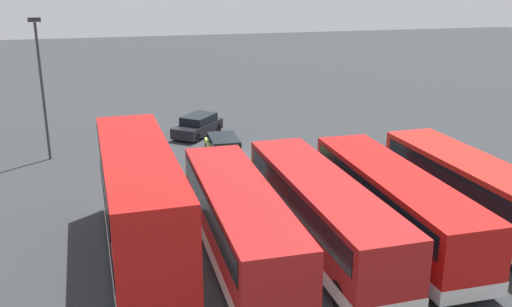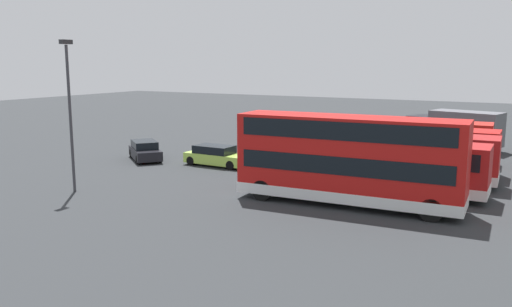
{
  "view_description": "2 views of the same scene",
  "coord_description": "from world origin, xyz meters",
  "px_view_note": "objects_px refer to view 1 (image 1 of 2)",
  "views": [
    {
      "loc": [
        7.69,
        32.4,
        10.98
      ],
      "look_at": [
        0.3,
        2.64,
        1.15
      ],
      "focal_mm": 40.3,
      "sensor_mm": 36.0,
      "label": 1
    },
    {
      "loc": [
        32.39,
        20.21,
        7.26
      ],
      "look_at": [
        1.96,
        3.45,
        1.2
      ],
      "focal_mm": 37.17,
      "sensor_mm": 36.0,
      "label": 2
    }
  ],
  "objects_px": {
    "bus_single_deck_near_end": "(472,190)",
    "bus_double_decker_fifth": "(140,203)",
    "car_hatchback_silver": "(224,149)",
    "car_small_green": "(198,126)",
    "bus_single_deck_second": "(394,202)",
    "bus_single_deck_fourth": "(239,220)",
    "bus_single_deck_third": "(321,210)",
    "lamp_post_tall": "(41,79)"
  },
  "relations": [
    {
      "from": "bus_single_deck_fourth",
      "to": "lamp_post_tall",
      "type": "relative_size",
      "value": 1.37
    },
    {
      "from": "bus_single_deck_near_end",
      "to": "car_small_green",
      "type": "bearing_deg",
      "value": -60.6
    },
    {
      "from": "car_small_green",
      "to": "bus_single_deck_third",
      "type": "bearing_deg",
      "value": 97.76
    },
    {
      "from": "bus_single_deck_second",
      "to": "bus_single_deck_third",
      "type": "height_order",
      "value": "same"
    },
    {
      "from": "bus_single_deck_second",
      "to": "car_small_green",
      "type": "xyz_separation_m",
      "value": [
        5.72,
        -17.84,
        -0.92
      ]
    },
    {
      "from": "bus_single_deck_fourth",
      "to": "car_small_green",
      "type": "xyz_separation_m",
      "value": [
        -1.0,
        -18.02,
        -0.92
      ]
    },
    {
      "from": "bus_single_deck_third",
      "to": "bus_double_decker_fifth",
      "type": "height_order",
      "value": "bus_double_decker_fifth"
    },
    {
      "from": "car_hatchback_silver",
      "to": "lamp_post_tall",
      "type": "bearing_deg",
      "value": -15.49
    },
    {
      "from": "car_small_green",
      "to": "lamp_post_tall",
      "type": "height_order",
      "value": "lamp_post_tall"
    },
    {
      "from": "bus_single_deck_fourth",
      "to": "bus_single_deck_third",
      "type": "bearing_deg",
      "value": -178.08
    },
    {
      "from": "bus_single_deck_second",
      "to": "lamp_post_tall",
      "type": "relative_size",
      "value": 1.38
    },
    {
      "from": "bus_single_deck_near_end",
      "to": "car_small_green",
      "type": "height_order",
      "value": "bus_single_deck_near_end"
    },
    {
      "from": "bus_single_deck_near_end",
      "to": "bus_single_deck_second",
      "type": "relative_size",
      "value": 0.96
    },
    {
      "from": "bus_single_deck_near_end",
      "to": "car_small_green",
      "type": "distance_m",
      "value": 19.94
    },
    {
      "from": "bus_single_deck_second",
      "to": "car_small_green",
      "type": "distance_m",
      "value": 18.76
    },
    {
      "from": "bus_single_deck_second",
      "to": "car_hatchback_silver",
      "type": "distance_m",
      "value": 13.05
    },
    {
      "from": "bus_single_deck_fourth",
      "to": "car_hatchback_silver",
      "type": "relative_size",
      "value": 2.51
    },
    {
      "from": "bus_single_deck_second",
      "to": "bus_single_deck_fourth",
      "type": "xyz_separation_m",
      "value": [
        6.72,
        0.17,
        -0.0
      ]
    },
    {
      "from": "bus_single_deck_second",
      "to": "bus_double_decker_fifth",
      "type": "relative_size",
      "value": 1.01
    },
    {
      "from": "bus_single_deck_near_end",
      "to": "lamp_post_tall",
      "type": "xyz_separation_m",
      "value": [
        19.28,
        -14.37,
        3.27
      ]
    },
    {
      "from": "car_hatchback_silver",
      "to": "lamp_post_tall",
      "type": "xyz_separation_m",
      "value": [
        10.24,
        -2.84,
        4.19
      ]
    },
    {
      "from": "bus_single_deck_fourth",
      "to": "bus_single_deck_second",
      "type": "bearing_deg",
      "value": -178.53
    },
    {
      "from": "bus_single_deck_fourth",
      "to": "car_small_green",
      "type": "distance_m",
      "value": 18.07
    },
    {
      "from": "bus_single_deck_fourth",
      "to": "car_hatchback_silver",
      "type": "xyz_separation_m",
      "value": [
        -1.74,
        -12.2,
        -0.92
      ]
    },
    {
      "from": "bus_double_decker_fifth",
      "to": "lamp_post_tall",
      "type": "height_order",
      "value": "lamp_post_tall"
    },
    {
      "from": "bus_single_deck_fourth",
      "to": "car_small_green",
      "type": "height_order",
      "value": "bus_single_deck_fourth"
    },
    {
      "from": "bus_double_decker_fifth",
      "to": "car_hatchback_silver",
      "type": "height_order",
      "value": "bus_double_decker_fifth"
    },
    {
      "from": "bus_single_deck_near_end",
      "to": "car_hatchback_silver",
      "type": "distance_m",
      "value": 14.68
    },
    {
      "from": "bus_single_deck_near_end",
      "to": "bus_single_deck_fourth",
      "type": "xyz_separation_m",
      "value": [
        10.78,
        0.66,
        0.0
      ]
    },
    {
      "from": "bus_single_deck_second",
      "to": "car_small_green",
      "type": "height_order",
      "value": "bus_single_deck_second"
    },
    {
      "from": "bus_double_decker_fifth",
      "to": "bus_single_deck_second",
      "type": "bearing_deg",
      "value": 177.51
    },
    {
      "from": "bus_single_deck_near_end",
      "to": "bus_single_deck_fourth",
      "type": "relative_size",
      "value": 0.97
    },
    {
      "from": "car_hatchback_silver",
      "to": "bus_single_deck_fourth",
      "type": "bearing_deg",
      "value": 81.87
    },
    {
      "from": "bus_single_deck_near_end",
      "to": "car_small_green",
      "type": "xyz_separation_m",
      "value": [
        9.78,
        -17.35,
        -0.92
      ]
    },
    {
      "from": "bus_single_deck_near_end",
      "to": "bus_double_decker_fifth",
      "type": "xyz_separation_m",
      "value": [
        14.52,
        0.03,
        0.83
      ]
    },
    {
      "from": "bus_single_deck_fourth",
      "to": "bus_double_decker_fifth",
      "type": "bearing_deg",
      "value": -9.53
    },
    {
      "from": "bus_single_deck_third",
      "to": "bus_double_decker_fifth",
      "type": "bearing_deg",
      "value": -4.08
    },
    {
      "from": "bus_single_deck_near_end",
      "to": "bus_double_decker_fifth",
      "type": "relative_size",
      "value": 0.96
    },
    {
      "from": "bus_double_decker_fifth",
      "to": "lamp_post_tall",
      "type": "distance_m",
      "value": 15.37
    },
    {
      "from": "bus_single_deck_near_end",
      "to": "bus_single_deck_third",
      "type": "bearing_deg",
      "value": 4.26
    },
    {
      "from": "bus_single_deck_second",
      "to": "lamp_post_tall",
      "type": "xyz_separation_m",
      "value": [
        15.22,
        -14.86,
        3.27
      ]
    },
    {
      "from": "car_hatchback_silver",
      "to": "car_small_green",
      "type": "bearing_deg",
      "value": -82.74
    }
  ]
}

